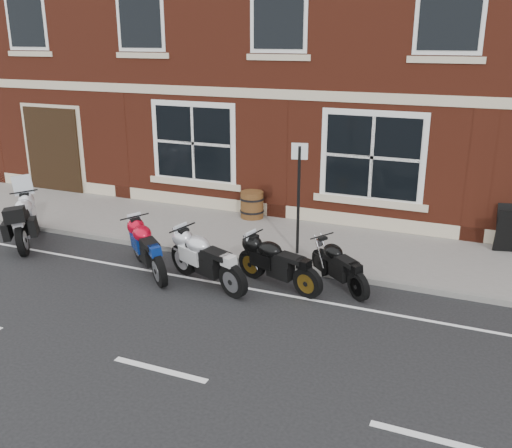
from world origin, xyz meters
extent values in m
plane|color=black|center=(0.00, 0.00, 0.00)|extent=(80.00, 80.00, 0.00)
cube|color=slate|center=(0.00, 3.00, 0.06)|extent=(30.00, 3.00, 0.12)
cube|color=slate|center=(0.00, 1.42, 0.06)|extent=(30.00, 0.16, 0.12)
cylinder|color=black|center=(-6.37, 1.17, 0.36)|extent=(0.54, 0.66, 0.72)
cylinder|color=black|center=(-5.41, -0.13, 0.36)|extent=(0.54, 0.66, 0.72)
cube|color=black|center=(-5.92, 0.57, 0.74)|extent=(0.75, 0.88, 0.25)
ellipsoid|color=silver|center=(-6.02, 0.70, 0.87)|extent=(0.70, 0.74, 0.36)
cube|color=black|center=(-5.66, 0.21, 0.83)|extent=(0.60, 0.67, 0.11)
cube|color=silver|center=(-6.36, 1.16, 1.29)|extent=(0.40, 0.32, 0.50)
cylinder|color=black|center=(-2.78, 0.65, 0.34)|extent=(0.61, 0.55, 0.68)
cylinder|color=black|center=(-1.61, -0.36, 0.34)|extent=(0.61, 0.55, 0.68)
cube|color=black|center=(-2.24, 0.18, 0.70)|extent=(0.81, 0.75, 0.23)
ellipsoid|color=#B5071E|center=(-2.36, 0.29, 0.83)|extent=(0.70, 0.68, 0.34)
cube|color=black|center=(-1.91, -0.10, 0.79)|extent=(0.62, 0.59, 0.11)
cylinder|color=black|center=(-0.08, 0.76, 0.32)|extent=(0.64, 0.33, 0.64)
cylinder|color=black|center=(1.28, 0.30, 0.32)|extent=(0.64, 0.33, 0.64)
cube|color=black|center=(0.55, 0.55, 0.66)|extent=(0.83, 0.48, 0.22)
ellipsoid|color=black|center=(0.41, 0.60, 0.78)|extent=(0.64, 0.52, 0.32)
cube|color=black|center=(0.93, 0.42, 0.74)|extent=(0.60, 0.42, 0.10)
cylinder|color=black|center=(-1.47, 0.37, 0.35)|extent=(0.69, 0.40, 0.69)
cylinder|color=black|center=(-0.04, -0.25, 0.35)|extent=(0.69, 0.40, 0.69)
cube|color=black|center=(-0.80, 0.09, 0.71)|extent=(0.89, 0.58, 0.24)
ellipsoid|color=#B7B7BC|center=(-0.95, 0.15, 0.84)|extent=(0.71, 0.60, 0.35)
cube|color=black|center=(-0.41, -0.09, 0.80)|extent=(0.66, 0.49, 0.11)
cylinder|color=black|center=(1.22, 1.44, 0.29)|extent=(0.52, 0.48, 0.59)
cylinder|color=black|center=(2.21, 0.56, 0.29)|extent=(0.52, 0.48, 0.59)
cube|color=black|center=(1.68, 1.03, 0.60)|extent=(0.69, 0.65, 0.20)
ellipsoid|color=black|center=(1.58, 1.12, 0.71)|extent=(0.60, 0.59, 0.29)
cube|color=black|center=(1.96, 0.79, 0.68)|extent=(0.53, 0.51, 0.09)
cylinder|color=#492313|center=(-1.60, 4.21, 0.48)|extent=(0.62, 0.62, 0.72)
cylinder|color=black|center=(-1.60, 4.21, 0.31)|extent=(0.65, 0.65, 0.05)
cylinder|color=black|center=(-1.60, 4.21, 0.65)|extent=(0.65, 0.65, 0.05)
cylinder|color=black|center=(0.41, 2.15, 1.34)|extent=(0.07, 0.07, 2.45)
cube|color=silver|center=(0.41, 2.15, 2.46)|extent=(0.35, 0.10, 0.36)
camera|label=1|loc=(4.26, -9.33, 4.80)|focal=40.00mm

